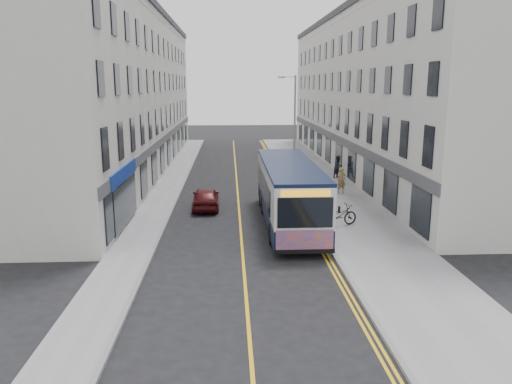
{
  "coord_description": "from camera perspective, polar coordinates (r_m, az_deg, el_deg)",
  "views": [
    {
      "loc": [
        -0.53,
        -22.43,
        7.37
      ],
      "look_at": [
        0.89,
        4.17,
        1.6
      ],
      "focal_mm": 35.0,
      "sensor_mm": 36.0,
      "label": 1
    }
  ],
  "objects": [
    {
      "name": "car_white",
      "position": [
        45.97,
        1.63,
        3.78
      ],
      "size": [
        1.59,
        3.89,
        1.25
      ],
      "primitive_type": "imported",
      "rotation": [
        0.0,
        0.0,
        -0.07
      ],
      "color": "silver",
      "rests_on": "ground"
    },
    {
      "name": "pedestrian_far",
      "position": [
        39.75,
        9.38,
        2.84
      ],
      "size": [
        1.09,
        1.05,
        1.77
      ],
      "primitive_type": "imported",
      "rotation": [
        0.0,
        0.0,
        0.66
      ],
      "color": "black",
      "rests_on": "pavement_east"
    },
    {
      "name": "pavement_west",
      "position": [
        35.48,
        -10.23,
        0.14
      ],
      "size": [
        2.0,
        64.0,
        0.12
      ],
      "primitive_type": "cube",
      "color": "gray",
      "rests_on": "ground"
    },
    {
      "name": "kerb_east",
      "position": [
        35.49,
        4.34,
        0.31
      ],
      "size": [
        0.18,
        64.0,
        0.13
      ],
      "primitive_type": "cube",
      "color": "slate",
      "rests_on": "ground"
    },
    {
      "name": "pavement_east",
      "position": [
        35.84,
        7.91,
        0.34
      ],
      "size": [
        4.5,
        64.0,
        0.12
      ],
      "primitive_type": "cube",
      "color": "gray",
      "rests_on": "ground"
    },
    {
      "name": "road_dbl_yellow_outer",
      "position": [
        35.47,
        3.94,
        0.21
      ],
      "size": [
        0.1,
        64.0,
        0.01
      ],
      "primitive_type": "cube",
      "color": "#EBAC14",
      "rests_on": "ground"
    },
    {
      "name": "ground",
      "position": [
        23.62,
        -1.63,
        -5.97
      ],
      "size": [
        140.0,
        140.0,
        0.0
      ],
      "primitive_type": "plane",
      "color": "black",
      "rests_on": "ground"
    },
    {
      "name": "car_maroon",
      "position": [
        30.22,
        -5.77,
        -0.65
      ],
      "size": [
        1.67,
        3.96,
        1.34
      ],
      "primitive_type": "imported",
      "rotation": [
        0.0,
        0.0,
        3.17
      ],
      "color": "#450B0D",
      "rests_on": "ground"
    },
    {
      "name": "bicycle",
      "position": [
        26.33,
        9.42,
        -2.67
      ],
      "size": [
        2.25,
        1.43,
        1.12
      ],
      "primitive_type": "imported",
      "rotation": [
        0.0,
        0.0,
        1.92
      ],
      "color": "black",
      "rests_on": "pavement_east"
    },
    {
      "name": "pedestrian_near",
      "position": [
        34.17,
        9.75,
        1.3
      ],
      "size": [
        0.72,
        0.55,
        1.75
      ],
      "primitive_type": "imported",
      "rotation": [
        0.0,
        0.0,
        0.23
      ],
      "color": "olive",
      "rests_on": "pavement_east"
    },
    {
      "name": "road_centre_line",
      "position": [
        35.21,
        -2.13,
        0.14
      ],
      "size": [
        0.12,
        64.0,
        0.01
      ],
      "primitive_type": "cube",
      "color": "#EBAC14",
      "rests_on": "ground"
    },
    {
      "name": "terrace_east",
      "position": [
        45.07,
        12.65,
        10.83
      ],
      "size": [
        6.0,
        46.0,
        13.0
      ],
      "primitive_type": "cube",
      "color": "silver",
      "rests_on": "ground"
    },
    {
      "name": "kerb_west",
      "position": [
        35.37,
        -8.62,
        0.16
      ],
      "size": [
        0.18,
        64.0,
        0.13
      ],
      "primitive_type": "cube",
      "color": "slate",
      "rests_on": "ground"
    },
    {
      "name": "road_dbl_yellow_inner",
      "position": [
        35.44,
        3.62,
        0.2
      ],
      "size": [
        0.1,
        64.0,
        0.01
      ],
      "primitive_type": "cube",
      "color": "#EBAC14",
      "rests_on": "ground"
    },
    {
      "name": "terrace_west",
      "position": [
        44.26,
        -14.35,
        10.73
      ],
      "size": [
        6.0,
        46.0,
        13.0
      ],
      "primitive_type": "cube",
      "color": "beige",
      "rests_on": "ground"
    },
    {
      "name": "streetlamp",
      "position": [
        36.85,
        4.31,
        7.54
      ],
      "size": [
        1.32,
        0.18,
        8.0
      ],
      "color": "gray",
      "rests_on": "ground"
    },
    {
      "name": "city_bus",
      "position": [
        26.48,
        3.78,
        0.11
      ],
      "size": [
        2.68,
        11.47,
        3.33
      ],
      "color": "black",
      "rests_on": "ground"
    }
  ]
}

